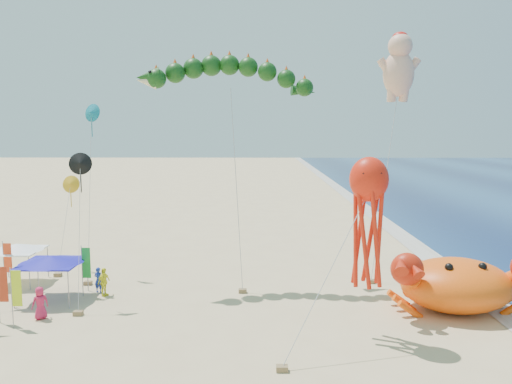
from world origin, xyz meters
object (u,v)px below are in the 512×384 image
Objects in this scene: canopy_blue at (51,260)px; cherub_kite at (399,65)px; dragon_kite at (228,80)px; octopus_kite at (368,212)px; canopy_white at (17,248)px; crab_inflatable at (457,283)px.

cherub_kite is at bearing 15.56° from canopy_blue.
dragon_kite is 11.94m from cherub_kite.
canopy_white is (-21.37, 8.41, -3.81)m from octopus_kite.
crab_inflatable is at bearing -4.28° from canopy_blue.
canopy_white is at bearing 139.05° from canopy_blue.
cherub_kite reaches higher than crab_inflatable.
cherub_kite reaches higher than dragon_kite.
canopy_white is at bearing -176.75° from dragon_kite.
crab_inflatable is at bearing -23.33° from dragon_kite.
dragon_kite is 0.87× the size of cherub_kite.
crab_inflatable is 8.27m from octopus_kite.
canopy_blue is (-10.45, -3.92, -10.98)m from dragon_kite.
canopy_blue is at bearing -159.42° from dragon_kite.
crab_inflatable is 0.50× the size of cherub_kite.
dragon_kite reaches higher than octopus_kite.
dragon_kite is (-13.21, 5.69, 11.80)m from crab_inflatable.
crab_inflatable is 23.73m from canopy_blue.
octopus_kite is at bearing -51.52° from dragon_kite.
octopus_kite is (7.32, -9.21, -7.17)m from dragon_kite.
cherub_kite is (11.67, 2.23, 1.19)m from dragon_kite.
dragon_kite is 13.78m from octopus_kite.
canopy_blue is at bearing -164.44° from cherub_kite.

